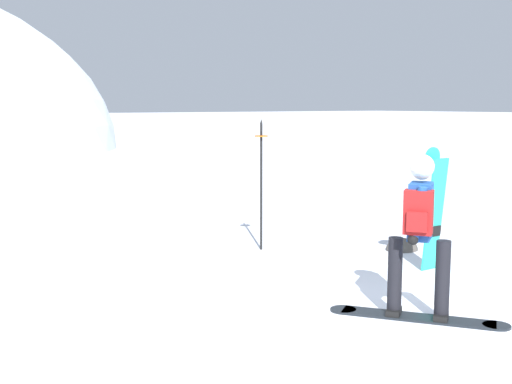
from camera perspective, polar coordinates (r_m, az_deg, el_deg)
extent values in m
plane|color=white|center=(7.50, 12.28, -9.82)|extent=(300.00, 300.00, 0.00)
cube|color=black|center=(7.24, 13.60, -10.39)|extent=(1.13, 1.44, 0.02)
cylinder|color=black|center=(7.36, 7.47, -9.95)|extent=(0.28, 0.28, 0.02)
cylinder|color=black|center=(7.21, 19.88, -10.72)|extent=(0.28, 0.28, 0.02)
cube|color=black|center=(7.26, 11.70, -9.95)|extent=(0.29, 0.26, 0.06)
cube|color=black|center=(7.21, 15.54, -10.19)|extent=(0.29, 0.26, 0.06)
cylinder|color=black|center=(7.15, 11.78, -7.05)|extent=(0.15, 0.15, 0.82)
cylinder|color=black|center=(7.11, 15.65, -7.27)|extent=(0.15, 0.15, 0.82)
cube|color=#1E4C9E|center=(6.98, 13.89, -1.60)|extent=(0.42, 0.39, 0.58)
cylinder|color=#1E4C9E|center=(6.76, 13.68, -1.89)|extent=(0.18, 0.20, 0.57)
cylinder|color=#1E4C9E|center=(7.21, 14.08, -1.32)|extent=(0.18, 0.20, 0.57)
sphere|color=black|center=(6.79, 13.26, -3.98)|extent=(0.11, 0.11, 0.11)
sphere|color=black|center=(7.28, 13.72, -3.23)|extent=(0.11, 0.11, 0.11)
cube|color=maroon|center=(6.78, 13.72, -1.68)|extent=(0.31, 0.33, 0.44)
cube|color=maroon|center=(6.70, 13.60, -2.49)|extent=(0.16, 0.20, 0.20)
sphere|color=beige|center=(6.93, 14.00, 1.88)|extent=(0.21, 0.21, 0.21)
sphere|color=silver|center=(6.93, 14.01, 2.12)|extent=(0.25, 0.25, 0.25)
cube|color=navy|center=(7.06, 14.11, 1.97)|extent=(0.12, 0.16, 0.08)
cube|color=#23B7A3|center=(9.15, 15.04, -1.90)|extent=(0.28, 0.18, 1.51)
cylinder|color=#23B7A3|center=(9.10, 14.84, 2.86)|extent=(0.28, 0.05, 0.28)
cube|color=black|center=(9.13, 14.95, -0.52)|extent=(0.25, 0.08, 0.15)
cube|color=black|center=(9.20, 14.85, -3.23)|extent=(0.25, 0.08, 0.15)
cylinder|color=black|center=(10.09, 0.45, 0.39)|extent=(0.04, 0.04, 1.92)
cylinder|color=orange|center=(10.03, 0.45, 4.81)|extent=(0.20, 0.20, 0.02)
cone|color=black|center=(10.02, 0.45, 6.07)|extent=(0.04, 0.04, 0.08)
ellipsoid|color=#4C4742|center=(10.46, 12.36, -4.86)|extent=(0.52, 0.45, 0.37)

